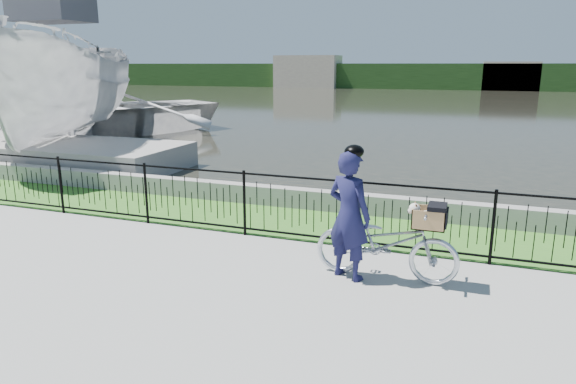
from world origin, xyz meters
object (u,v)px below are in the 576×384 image
at_px(bicycle_rig, 387,242).
at_px(boat_far, 108,111).
at_px(boat_near, 60,90).
at_px(cyclist, 349,214).
at_px(dock, 27,151).

xyz_separation_m(bicycle_rig, boat_far, (-13.71, 11.32, 0.44)).
bearing_deg(boat_near, cyclist, -31.10).
xyz_separation_m(cyclist, boat_near, (-11.17, 6.74, 1.17)).
xyz_separation_m(dock, boat_far, (-2.09, 6.39, 0.61)).
distance_m(bicycle_rig, cyclist, 0.66).
height_order(cyclist, boat_near, boat_near).
bearing_deg(boat_far, boat_near, -66.71).
bearing_deg(dock, bicycle_rig, -22.99).
bearing_deg(boat_near, bicycle_rig, -29.44).
distance_m(cyclist, boat_near, 13.10).
bearing_deg(bicycle_rig, cyclist, -164.05).
bearing_deg(cyclist, boat_far, 139.03).
height_order(dock, cyclist, cyclist).
relative_size(dock, boat_far, 0.88).
distance_m(dock, boat_near, 2.41).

